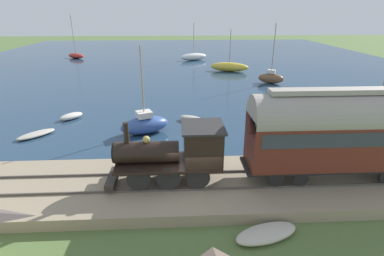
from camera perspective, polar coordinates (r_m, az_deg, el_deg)
ground_plane at (r=15.73m, az=0.30°, el=-12.66°), size 200.00×200.00×0.00m
harbor_water at (r=57.11m, az=-2.26°, el=12.72°), size 80.00×80.00×0.01m
rail_embankment at (r=15.87m, az=0.22°, el=-11.03°), size 5.56×56.00×0.71m
steam_locomotive at (r=14.82m, az=-2.48°, el=-4.24°), size 2.27×5.81×3.20m
passenger_coach at (r=16.62m, az=26.88°, el=-0.28°), size 2.22×9.76×4.70m
sailboat_navy at (r=27.23m, az=31.37°, el=0.67°), size 1.97×3.41×7.79m
sailboat_brown at (r=40.03m, az=14.79°, el=9.26°), size 2.44×3.37×7.34m
sailboat_blue at (r=23.05m, az=-9.00°, el=0.71°), size 2.96×4.06×6.57m
sailboat_yellow at (r=46.95m, az=7.11°, el=11.49°), size 3.33×6.03×6.21m
sailboat_white at (r=57.22m, az=0.34°, el=13.44°), size 3.39×5.37×6.67m
sailboat_red at (r=63.68m, az=-21.24°, el=12.75°), size 3.26×4.04×8.12m
rowboat_off_pier at (r=25.10m, az=0.41°, el=1.61°), size 2.53×2.84×0.51m
rowboat_mid_harbor at (r=25.24m, az=-27.57°, el=-1.06°), size 2.69×2.67×0.34m
rowboat_far_out at (r=27.93m, az=-22.01°, el=2.11°), size 2.12×2.09×0.52m
beached_dinghy at (r=13.51m, az=13.98°, el=-18.90°), size 1.88×3.00×0.44m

